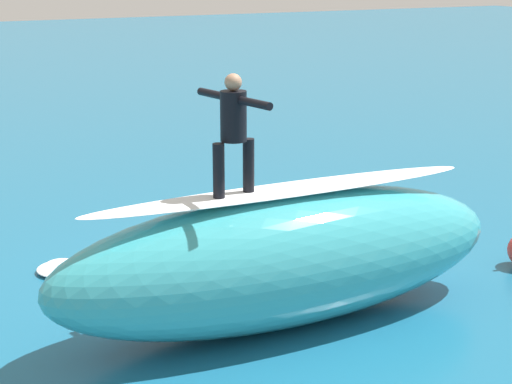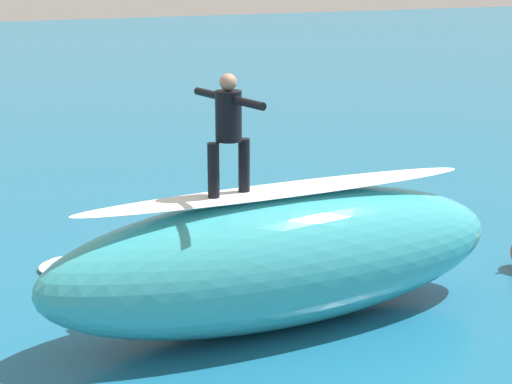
# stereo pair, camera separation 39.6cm
# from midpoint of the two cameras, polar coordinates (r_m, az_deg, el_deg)

# --- Properties ---
(ground_plane) EXTENTS (120.00, 120.00, 0.00)m
(ground_plane) POSITION_cam_midpoint_polar(r_m,az_deg,el_deg) (14.55, 0.85, -4.67)
(ground_plane) COLOR #196084
(wave_crest) EXTENTS (6.96, 2.03, 1.92)m
(wave_crest) POSITION_cam_midpoint_polar(r_m,az_deg,el_deg) (11.86, 2.67, -4.56)
(wave_crest) COLOR teal
(wave_crest) RESTS_ON ground_plane
(wave_foam_lip) EXTENTS (5.91, 0.71, 0.08)m
(wave_foam_lip) POSITION_cam_midpoint_polar(r_m,az_deg,el_deg) (11.55, 2.73, 0.11)
(wave_foam_lip) COLOR white
(wave_foam_lip) RESTS_ON wave_crest
(surfboard_riding) EXTENTS (2.03, 0.83, 0.08)m
(surfboard_riding) POSITION_cam_midpoint_polar(r_m,az_deg,el_deg) (11.22, -0.83, -0.36)
(surfboard_riding) COLOR #EAE5C6
(surfboard_riding) RESTS_ON wave_crest
(surfer_riding) EXTENTS (0.64, 1.53, 1.63)m
(surfer_riding) POSITION_cam_midpoint_polar(r_m,az_deg,el_deg) (10.99, -0.85, 4.58)
(surfer_riding) COLOR black
(surfer_riding) RESTS_ON surfboard_riding
(surfboard_paddling) EXTENTS (2.16, 2.04, 0.09)m
(surfboard_paddling) POSITION_cam_midpoint_polar(r_m,az_deg,el_deg) (15.82, 2.02, -2.82)
(surfboard_paddling) COLOR #EAE5C6
(surfboard_paddling) RESTS_ON ground_plane
(surfer_paddling) EXTENTS (1.33, 1.24, 0.30)m
(surfer_paddling) POSITION_cam_midpoint_polar(r_m,az_deg,el_deg) (15.73, 2.47, -2.27)
(surfer_paddling) COLOR black
(surfer_paddling) RESTS_ON surfboard_paddling
(foam_patch_near) EXTENTS (1.23, 1.23, 0.11)m
(foam_patch_near) POSITION_cam_midpoint_polar(r_m,az_deg,el_deg) (14.42, -12.12, -4.98)
(foam_patch_near) COLOR white
(foam_patch_near) RESTS_ON ground_plane
(foam_patch_mid) EXTENTS (0.89, 1.15, 0.09)m
(foam_patch_mid) POSITION_cam_midpoint_polar(r_m,az_deg,el_deg) (13.13, -10.39, -7.06)
(foam_patch_mid) COLOR white
(foam_patch_mid) RESTS_ON ground_plane
(foam_patch_far) EXTENTS (0.88, 0.99, 0.15)m
(foam_patch_far) POSITION_cam_midpoint_polar(r_m,az_deg,el_deg) (14.44, -11.97, -4.86)
(foam_patch_far) COLOR white
(foam_patch_far) RESTS_ON ground_plane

